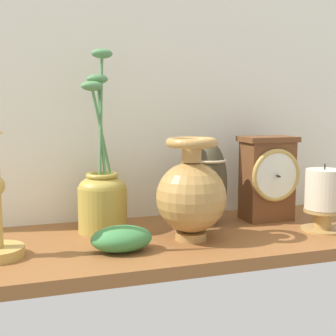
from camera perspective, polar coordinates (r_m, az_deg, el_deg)
The scene contains 8 objects.
ground_plane at distance 96.61cm, azimuth 2.00°, elevation -8.89°, with size 100.00×36.00×2.40cm, color brown.
back_wall at distance 110.40cm, azimuth -1.28°, elevation 10.86°, with size 120.00×2.00×65.00cm, color white.
mantel_clock at distance 108.77cm, azimuth 12.26°, elevation -1.15°, with size 12.31×10.44×19.46cm.
brass_vase_bulbous at distance 90.51cm, azimuth 2.84°, elevation -3.22°, with size 13.91×13.91×20.25cm.
brass_vase_jar at distance 97.87cm, azimuth -8.14°, elevation -3.28°, with size 10.34×10.34×38.03cm.
pillar_candle_front at distance 103.23cm, azimuth 18.70°, elevation -3.39°, with size 8.92×8.92×14.31cm.
tall_ceramic_vase at distance 103.02cm, azimuth 5.17°, elevation -1.84°, with size 7.86×7.86×18.45cm.
ivy_sprig at distance 85.16cm, azimuth -5.77°, elevation -8.69°, with size 11.29×7.90×4.73cm.
Camera 1 is at (-31.94, -86.99, 26.13)cm, focal length 49.23 mm.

